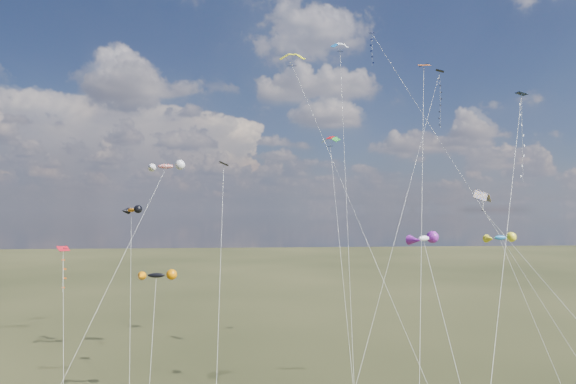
{
  "coord_description": "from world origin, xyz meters",
  "views": [
    {
      "loc": [
        -4.84,
        -34.48,
        17.16
      ],
      "look_at": [
        0.0,
        18.0,
        19.0
      ],
      "focal_mm": 32.0,
      "sensor_mm": 36.0,
      "label": 1
    }
  ],
  "objects": [
    {
      "name": "parafoil_striped",
      "position": [
        13.48,
        2.85,
        18.49
      ],
      "size": [
        9.53,
        16.22,
        19.26
      ],
      "color": "#D69406",
      "rests_on": "ground"
    },
    {
      "name": "novelty_orange_black",
      "position": [
        -18.0,
        28.93,
        17.07
      ],
      "size": [
        3.89,
        13.4,
        17.72
      ],
      "color": "#C2630C",
      "rests_on": "ground"
    },
    {
      "name": "parafoil_tricolor",
      "position": [
        5.34,
        23.16,
        25.26
      ],
      "size": [
        2.38,
        19.42,
        25.98
      ],
      "color": "yellow",
      "rests_on": "ground"
    },
    {
      "name": "novelty_blue_yellow",
      "position": [
        17.23,
        7.43,
        14.72
      ],
      "size": [
        3.24,
        8.82,
        15.25
      ],
      "color": "#1F72B6",
      "rests_on": "ground"
    },
    {
      "name": "novelty_white_purple",
      "position": [
        7.84,
        0.14,
        15.11
      ],
      "size": [
        2.25,
        9.09,
        15.65
      ],
      "color": "white",
      "rests_on": "ground"
    },
    {
      "name": "novelty_black_orange",
      "position": [
        -12.5,
        13.4,
        11.17
      ],
      "size": [
        3.08,
        7.12,
        11.69
      ],
      "color": "black",
      "rests_on": "ground"
    },
    {
      "name": "parafoil_blue_white",
      "position": [
        6.8,
        24.6,
        36.51
      ],
      "size": [
        4.22,
        22.46,
        37.4
      ],
      "color": "#0F5DAD",
      "rests_on": "ground"
    },
    {
      "name": "diamond_red_low",
      "position": [
        -20.43,
        12.51,
        11.37
      ],
      "size": [
        3.29,
        7.79,
        13.93
      ],
      "color": "#B00F1C",
      "rests_on": "ground"
    },
    {
      "name": "diamond_black_high",
      "position": [
        17.79,
        22.86,
        28.72
      ],
      "size": [
        17.32,
        22.8,
        33.91
      ],
      "color": "black",
      "rests_on": "ground"
    },
    {
      "name": "diamond_navy_right",
      "position": [
        13.78,
        -1.91,
        21.08
      ],
      "size": [
        11.2,
        14.41,
        25.25
      ],
      "color": "navy",
      "rests_on": "ground"
    },
    {
      "name": "diamond_black_mid",
      "position": [
        -6.51,
        11.24,
        15.9
      ],
      "size": [
        1.01,
        19.25,
        21.93
      ],
      "color": "black",
      "rests_on": "ground"
    },
    {
      "name": "novelty_redwhite_stripe",
      "position": [
        -13.33,
        24.24,
        22.02
      ],
      "size": [
        8.77,
        18.72,
        22.76
      ],
      "color": "red",
      "rests_on": "ground"
    },
    {
      "name": "diamond_navy_tall",
      "position": [
        13.32,
        27.31,
        34.39
      ],
      "size": [
        12.28,
        29.14,
        40.33
      ],
      "color": "#0E0F47",
      "rests_on": "ground"
    },
    {
      "name": "diamond_orange_center",
      "position": [
        8.52,
        2.16,
        21.22
      ],
      "size": [
        6.99,
        16.33,
        29.36
      ],
      "color": "#C55918",
      "rests_on": "ground"
    },
    {
      "name": "parafoil_yellow",
      "position": [
        0.63,
        19.3,
        33.6
      ],
      "size": [
        10.25,
        23.99,
        34.42
      ],
      "color": "#CBCA0D",
      "rests_on": "ground"
    }
  ]
}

